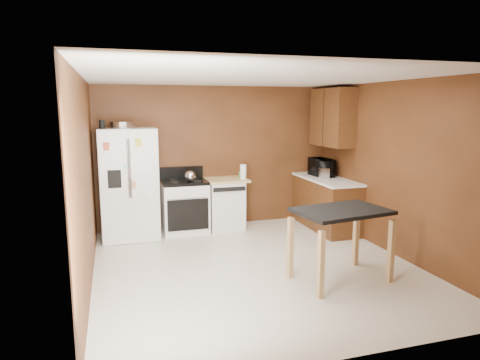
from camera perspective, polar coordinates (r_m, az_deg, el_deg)
name	(u,v)px	position (r m, az deg, el deg)	size (l,w,h in m)	color
floor	(256,267)	(5.90, 2.13, -11.49)	(4.50, 4.50, 0.00)	beige
ceiling	(257,77)	(5.51, 2.30, 13.53)	(4.50, 4.50, 0.00)	white
wall_back	(216,157)	(7.71, -3.21, 3.13)	(4.20, 4.20, 0.00)	#5C3118
wall_front	(347,218)	(3.56, 14.05, -4.95)	(4.20, 4.20, 0.00)	#5C3118
wall_left	(86,184)	(5.29, -19.87, -0.48)	(4.50, 4.50, 0.00)	#5C3118
wall_right	(394,169)	(6.55, 19.88, 1.39)	(4.50, 4.50, 0.00)	#5C3118
roasting_pan	(123,125)	(7.14, -15.40, 7.11)	(0.41, 0.41, 0.10)	silver
pen_cup	(102,124)	(7.03, -17.93, 7.09)	(0.09, 0.09, 0.13)	black
kettle	(190,176)	(7.17, -6.67, 0.52)	(0.19, 0.19, 0.19)	silver
paper_towel	(243,172)	(7.44, 0.42, 1.11)	(0.11, 0.11, 0.26)	white
green_canister	(241,175)	(7.60, 0.20, 0.71)	(0.09, 0.09, 0.10)	green
toaster	(323,173)	(7.65, 11.07, 0.97)	(0.16, 0.25, 0.19)	silver
microwave	(322,168)	(7.85, 10.83, 1.58)	(0.52, 0.35, 0.29)	black
refrigerator	(129,184)	(7.18, -14.57, -0.48)	(0.90, 0.80, 1.80)	white
gas_range	(185,206)	(7.41, -7.38, -3.40)	(0.76, 0.68, 1.10)	white
dishwasher	(225,203)	(7.58, -2.03, -3.10)	(0.78, 0.63, 0.89)	white
right_cabinets	(328,177)	(7.70, 11.62, 0.36)	(0.63, 1.58, 2.45)	#5A3418
island	(341,221)	(5.39, 13.35, -5.37)	(1.20, 0.89, 0.91)	black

